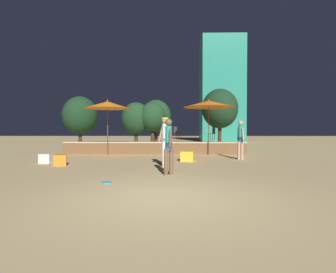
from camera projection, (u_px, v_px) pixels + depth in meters
The scene contains 19 objects.
ground_plane at pixel (163, 197), 5.41m from camera, with size 120.00×120.00×0.00m, color tan.
wooden_deck at pixel (156, 147), 16.22m from camera, with size 10.57×2.50×0.73m.
patio_umbrella_0 at pixel (108, 105), 14.35m from camera, with size 2.49×2.49×3.06m.
patio_umbrella_1 at pixel (209, 104), 14.76m from camera, with size 2.85×2.85×3.15m.
cube_seat_0 at pixel (47, 158), 11.08m from camera, with size 0.56×0.56×0.40m.
cube_seat_1 at pixel (187, 156), 11.78m from camera, with size 0.68×0.68×0.45m.
cube_seat_2 at pixel (60, 160), 10.35m from camera, with size 0.59×0.59×0.43m.
person_0 at pixel (165, 138), 10.01m from camera, with size 0.57×0.36×1.89m.
person_1 at pixel (241, 138), 12.41m from camera, with size 0.30×0.50×1.86m.
person_2 at pixel (169, 144), 8.12m from camera, with size 0.29×0.52×1.75m.
bistro_chair_0 at pixel (213, 132), 16.64m from camera, with size 0.43×0.43×0.90m.
bistro_chair_1 at pixel (176, 132), 16.82m from camera, with size 0.47×0.47×0.90m.
frisbee_disc at pixel (106, 183), 6.85m from camera, with size 0.26×0.26×0.03m.
background_tree_0 at pixel (220, 109), 20.35m from camera, with size 2.79×2.79×4.62m.
background_tree_1 at pixel (80, 115), 20.95m from camera, with size 2.75×2.75×4.10m.
background_tree_2 at pixel (136, 119), 21.50m from camera, with size 2.40×2.40×3.69m.
background_tree_3 at pixel (156, 116), 22.17m from camera, with size 2.52×2.52×3.97m.
background_tree_4 at pixel (152, 117), 21.24m from camera, with size 2.16×2.16×3.67m.
distant_building at pixel (222, 90), 32.35m from camera, with size 5.15×3.77×12.73m.
Camera 1 is at (0.19, -5.37, 1.38)m, focal length 28.00 mm.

